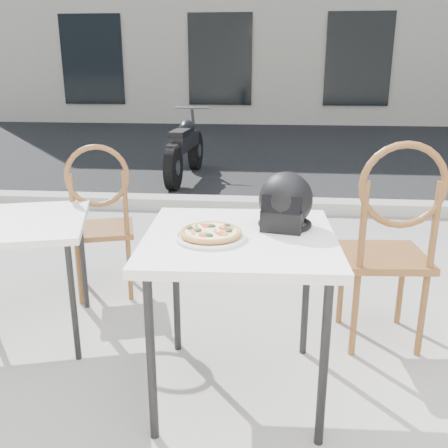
# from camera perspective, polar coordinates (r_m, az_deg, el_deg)

# --- Properties ---
(ground) EXTENTS (80.00, 80.00, 0.00)m
(ground) POSITION_cam_1_polar(r_m,az_deg,el_deg) (2.58, 12.80, -17.39)
(ground) COLOR #9A9892
(ground) RESTS_ON ground
(street_asphalt) EXTENTS (30.00, 8.00, 0.00)m
(street_asphalt) POSITION_cam_1_polar(r_m,az_deg,el_deg) (9.22, 7.65, 8.40)
(street_asphalt) COLOR black
(street_asphalt) RESTS_ON ground
(curb) EXTENTS (30.00, 0.25, 0.12)m
(curb) POSITION_cam_1_polar(r_m,az_deg,el_deg) (5.30, 9.04, 2.09)
(curb) COLOR #A5A49B
(curb) RESTS_ON ground
(cafe_table_main) EXTENTS (0.85, 0.85, 0.77)m
(cafe_table_main) POSITION_cam_1_polar(r_m,az_deg,el_deg) (2.15, 1.80, -3.01)
(cafe_table_main) COLOR white
(cafe_table_main) RESTS_ON ground
(plate) EXTENTS (0.37, 0.37, 0.02)m
(plate) POSITION_cam_1_polar(r_m,az_deg,el_deg) (2.08, -1.50, -1.44)
(plate) COLOR white
(plate) RESTS_ON cafe_table_main
(pizza) EXTENTS (0.34, 0.34, 0.03)m
(pizza) POSITION_cam_1_polar(r_m,az_deg,el_deg) (2.08, -1.51, -0.91)
(pizza) COLOR #D69A4E
(pizza) RESTS_ON plate
(helmet) EXTENTS (0.29, 0.30, 0.25)m
(helmet) POSITION_cam_1_polar(r_m,az_deg,el_deg) (2.22, 7.01, 2.38)
(helmet) COLOR black
(helmet) RESTS_ON cafe_table_main
(cafe_chair_main) EXTENTS (0.46, 0.46, 1.13)m
(cafe_chair_main) POSITION_cam_1_polar(r_m,az_deg,el_deg) (2.68, 18.52, -1.37)
(cafe_chair_main) COLOR brown
(cafe_chair_main) RESTS_ON ground
(cafe_table_side) EXTENTS (0.89, 0.89, 0.68)m
(cafe_table_side) POSITION_cam_1_polar(r_m,az_deg,el_deg) (2.87, -22.70, -0.78)
(cafe_table_side) COLOR white
(cafe_table_side) RESTS_ON ground
(cafe_chair_side) EXTENTS (0.49, 0.49, 1.02)m
(cafe_chair_side) POSITION_cam_1_polar(r_m,az_deg,el_deg) (3.24, -13.90, 1.13)
(cafe_chair_side) COLOR brown
(cafe_chair_side) RESTS_ON ground
(motorcycle) EXTENTS (0.48, 1.85, 0.92)m
(motorcycle) POSITION_cam_1_polar(r_m,az_deg,el_deg) (6.72, -4.44, 8.56)
(motorcycle) COLOR black
(motorcycle) RESTS_ON street_asphalt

